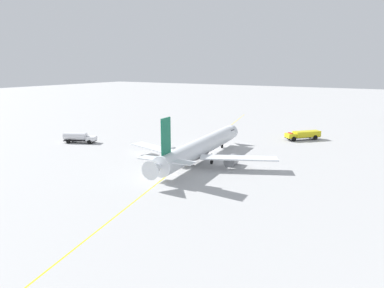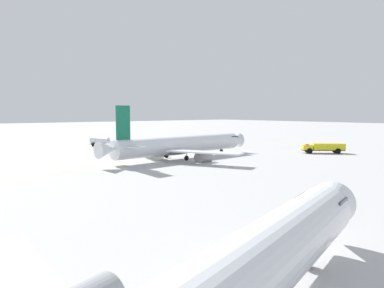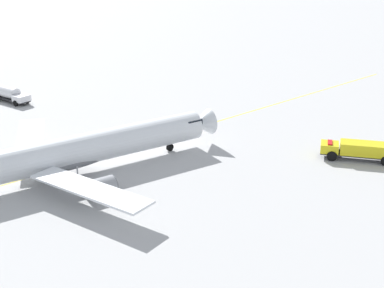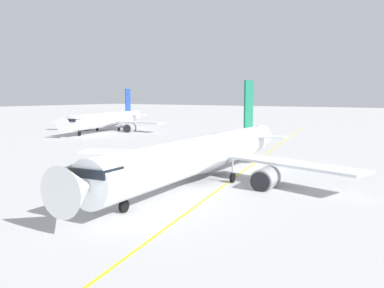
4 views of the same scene
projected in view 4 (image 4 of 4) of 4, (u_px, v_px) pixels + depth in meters
name	position (u px, v px, depth m)	size (l,w,h in m)	color
ground_plane	(177.00, 172.00, 52.91)	(600.00, 600.00, 0.00)	#B2B2B2
airliner_main	(200.00, 156.00, 46.69)	(35.78, 42.12, 12.09)	silver
airliner_secondary	(106.00, 121.00, 111.60)	(31.77, 38.60, 11.84)	white
taxiway_centreline	(236.00, 177.00, 49.80)	(37.83, 162.55, 0.01)	yellow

